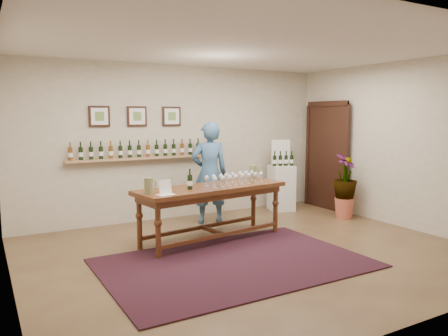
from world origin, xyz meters
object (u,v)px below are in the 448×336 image
display_pedestal (281,188)px  person (209,173)px  tasting_table (212,194)px  potted_plant (345,186)px

display_pedestal → person: bearing=-172.8°
tasting_table → display_pedestal: (2.22, 1.23, -0.26)m
person → display_pedestal: bearing=-159.0°
display_pedestal → potted_plant: (0.59, -1.15, 0.15)m
person → potted_plant: bearing=172.0°
display_pedestal → potted_plant: size_ratio=0.88×
tasting_table → display_pedestal: size_ratio=2.72×
tasting_table → person: (0.48, 1.01, 0.18)m
potted_plant → person: bearing=158.2°
person → tasting_table: bearing=78.2°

